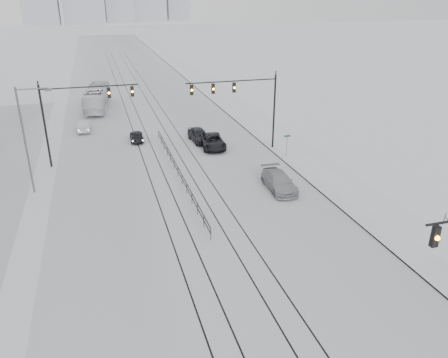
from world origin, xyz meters
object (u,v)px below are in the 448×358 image
sedan_nb_right (279,182)px  sedan_nb_far (199,135)px  sedan_sb_outer (83,125)px  sedan_sb_inner (137,136)px  box_truck (97,98)px  sedan_nb_front (212,141)px

sedan_nb_right → sedan_nb_far: bearing=105.8°
sedan_sb_outer → sedan_nb_far: sedan_nb_far is taller
sedan_sb_inner → box_truck: (-3.86, 17.11, 1.01)m
sedan_sb_inner → sedan_nb_far: size_ratio=0.82×
sedan_sb_outer → sedan_nb_right: size_ratio=0.86×
sedan_sb_outer → sedan_nb_front: sedan_nb_front is taller
sedan_sb_inner → sedan_nb_right: 20.09m
sedan_sb_inner → box_truck: size_ratio=0.31×
sedan_nb_front → sedan_nb_far: (-0.89, 2.56, 0.03)m
sedan_nb_front → sedan_nb_right: size_ratio=1.04×
sedan_nb_front → sedan_nb_far: sedan_nb_far is taller
sedan_sb_outer → box_truck: 11.35m
sedan_sb_inner → sedan_nb_right: size_ratio=0.72×
sedan_nb_front → box_truck: bearing=122.7°
sedan_nb_front → sedan_sb_inner: bearing=153.3°
sedan_sb_inner → sedan_sb_outer: 8.39m
sedan_sb_outer → sedan_nb_far: 15.14m
sedan_nb_front → sedan_nb_far: bearing=113.8°
box_truck → sedan_nb_right: bearing=120.1°
sedan_sb_outer → sedan_nb_right: (16.31, -23.15, 0.01)m
sedan_sb_outer → box_truck: box_truck is taller
sedan_nb_front → sedan_nb_right: sedan_nb_right is taller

